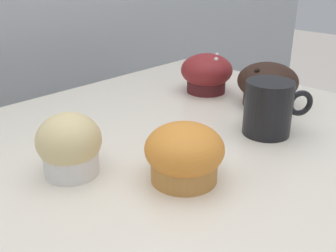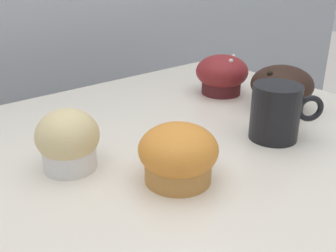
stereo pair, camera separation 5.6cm
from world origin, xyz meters
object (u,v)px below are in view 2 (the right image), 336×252
Objects in this scene: muffin_back_left at (68,141)px; coffee_cup at (276,111)px; muffin_front_left at (281,88)px; muffin_front_center at (178,155)px; muffin_back_right at (222,75)px.

coffee_cup is (0.29, -0.12, 0.01)m from muffin_back_left.
muffin_front_left is 1.10× the size of coffee_cup.
coffee_cup reaches higher than muffin_back_left.
coffee_cup is at bearing -22.12° from muffin_back_left.
muffin_back_left is 0.82× the size of coffee_cup.
muffin_front_center is at bearing -167.36° from muffin_front_left.
muffin_front_left is at bearing -82.79° from muffin_back_right.
muffin_back_right is at bearing 64.68° from coffee_cup.
muffin_front_left is (0.32, 0.07, 0.00)m from muffin_front_center.
muffin_back_left is at bearing 157.88° from coffee_cup.
muffin_back_right is 0.23m from coffee_cup.
muffin_back_right is at bearing 12.61° from muffin_back_left.
muffin_back_left is 0.74× the size of muffin_front_left.
muffin_front_center is 0.20m from coffee_cup.
muffin_front_left reaches higher than muffin_front_center.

